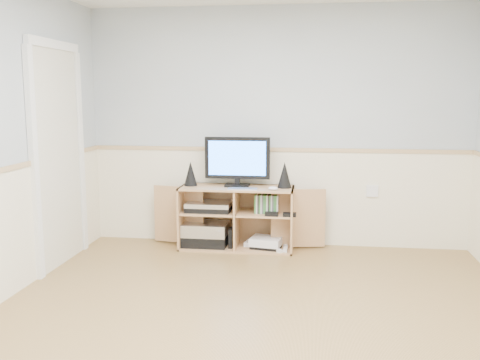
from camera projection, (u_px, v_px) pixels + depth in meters
The scene contains 11 objects.
room at pixel (247, 152), 3.54m from camera, with size 4.04×4.54×2.54m.
media_cabinet at pixel (237, 216), 5.61m from camera, with size 1.83×0.44×0.65m.
monitor at pixel (237, 160), 5.52m from camera, with size 0.67×0.18×0.51m.
speaker_left at pixel (191, 174), 5.58m from camera, with size 0.14×0.14×0.25m, color black.
speaker_right at pixel (285, 175), 5.45m from camera, with size 0.14×0.14×0.27m, color black.
keyboard at pixel (242, 189), 5.37m from camera, with size 0.30×0.12×0.01m, color silver.
mouse at pixel (273, 188), 5.32m from camera, with size 0.10×0.06×0.04m, color white.
av_components at pixel (207, 227), 5.62m from camera, with size 0.53×0.34×0.47m.
game_consoles at pixel (265, 243), 5.55m from camera, with size 0.46×0.31×0.11m.
game_cases at pixel (267, 204), 5.48m from camera, with size 0.24×0.14×0.19m, color #3F8C3F.
wall_outlet at pixel (372, 191), 5.56m from camera, with size 0.12×0.03×0.12m, color white.
Camera 1 is at (0.36, -3.38, 1.58)m, focal length 40.00 mm.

